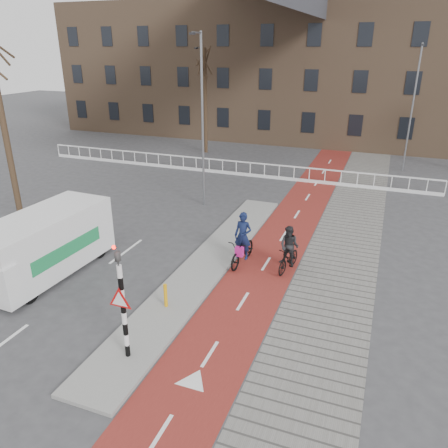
% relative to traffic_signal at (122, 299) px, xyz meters
% --- Properties ---
extents(ground, '(120.00, 120.00, 0.00)m').
position_rel_traffic_signal_xyz_m(ground, '(0.60, 2.02, -1.99)').
color(ground, '#38383A').
rests_on(ground, ground).
extents(bike_lane, '(2.50, 60.00, 0.01)m').
position_rel_traffic_signal_xyz_m(bike_lane, '(2.10, 12.02, -1.98)').
color(bike_lane, maroon).
rests_on(bike_lane, ground).
extents(sidewalk, '(3.00, 60.00, 0.01)m').
position_rel_traffic_signal_xyz_m(sidewalk, '(4.90, 12.02, -1.98)').
color(sidewalk, slate).
rests_on(sidewalk, ground).
extents(curb_island, '(1.80, 16.00, 0.12)m').
position_rel_traffic_signal_xyz_m(curb_island, '(-0.10, 6.02, -1.93)').
color(curb_island, gray).
rests_on(curb_island, ground).
extents(traffic_signal, '(0.80, 0.80, 3.68)m').
position_rel_traffic_signal_xyz_m(traffic_signal, '(0.00, 0.00, 0.00)').
color(traffic_signal, black).
rests_on(traffic_signal, curb_island).
extents(bollard, '(0.12, 0.12, 0.83)m').
position_rel_traffic_signal_xyz_m(bollard, '(-0.17, 2.65, -1.45)').
color(bollard, orange).
rests_on(bollard, curb_island).
extents(cyclist_near, '(0.91, 2.19, 2.20)m').
position_rel_traffic_signal_xyz_m(cyclist_near, '(1.18, 6.73, -1.24)').
color(cyclist_near, black).
rests_on(cyclist_near, bike_lane).
extents(cyclist_far, '(0.90, 1.78, 1.86)m').
position_rel_traffic_signal_xyz_m(cyclist_far, '(3.05, 6.81, -1.21)').
color(cyclist_far, black).
rests_on(cyclist_far, bike_lane).
extents(van, '(2.48, 5.69, 2.41)m').
position_rel_traffic_signal_xyz_m(van, '(-5.69, 3.28, -0.72)').
color(van, silver).
rests_on(van, ground).
extents(railing, '(28.00, 0.10, 0.99)m').
position_rel_traffic_signal_xyz_m(railing, '(-4.40, 19.02, -1.68)').
color(railing, silver).
rests_on(railing, ground).
extents(townhouse_row, '(46.00, 10.00, 15.90)m').
position_rel_traffic_signal_xyz_m(townhouse_row, '(-2.40, 34.02, 5.82)').
color(townhouse_row, '#7F6047').
rests_on(townhouse_row, ground).
extents(tree_left, '(0.29, 0.29, 9.26)m').
position_rel_traffic_signal_xyz_m(tree_left, '(-10.34, 6.75, 2.64)').
color(tree_left, '#312416').
rests_on(tree_left, ground).
extents(tree_mid, '(0.29, 0.29, 8.10)m').
position_rel_traffic_signal_xyz_m(tree_mid, '(-8.00, 24.58, 2.06)').
color(tree_mid, '#312416').
rests_on(tree_mid, ground).
extents(streetlight_near, '(0.12, 0.12, 8.92)m').
position_rel_traffic_signal_xyz_m(streetlight_near, '(-3.07, 12.67, 2.47)').
color(streetlight_near, slate).
rests_on(streetlight_near, ground).
extents(streetlight_left, '(0.12, 0.12, 8.20)m').
position_rel_traffic_signal_xyz_m(streetlight_left, '(-7.80, 23.59, 2.11)').
color(streetlight_left, slate).
rests_on(streetlight_left, ground).
extents(streetlight_right, '(0.12, 0.12, 8.43)m').
position_rel_traffic_signal_xyz_m(streetlight_right, '(7.29, 24.32, 2.22)').
color(streetlight_right, slate).
rests_on(streetlight_right, ground).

